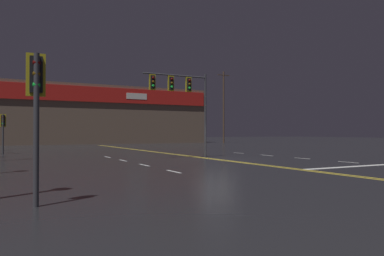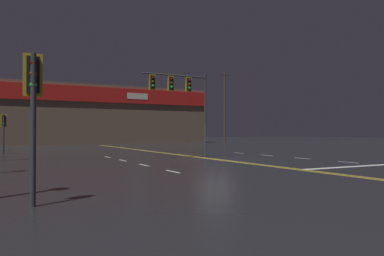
% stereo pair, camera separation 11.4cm
% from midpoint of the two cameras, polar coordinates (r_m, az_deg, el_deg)
% --- Properties ---
extents(ground_plane, '(200.00, 200.00, 0.00)m').
position_cam_midpoint_polar(ground_plane, '(23.50, 3.58, -4.79)').
color(ground_plane, black).
extents(road_markings, '(16.15, 60.00, 0.01)m').
position_cam_midpoint_polar(road_markings, '(22.84, 8.05, -4.90)').
color(road_markings, gold).
rests_on(road_markings, ground).
extents(traffic_signal_median, '(4.59, 0.36, 5.67)m').
position_cam_midpoint_polar(traffic_signal_median, '(24.73, -2.02, 5.75)').
color(traffic_signal_median, '#38383D').
rests_on(traffic_signal_median, ground).
extents(traffic_signal_corner_southwest, '(0.42, 0.36, 3.51)m').
position_cam_midpoint_polar(traffic_signal_corner_southwest, '(9.33, -23.00, 4.88)').
color(traffic_signal_corner_southwest, '#38383D').
rests_on(traffic_signal_corner_southwest, ground).
extents(traffic_signal_corner_northwest, '(0.42, 0.36, 3.11)m').
position_cam_midpoint_polar(traffic_signal_corner_northwest, '(32.58, -26.94, 0.43)').
color(traffic_signal_corner_northwest, '#38383D').
rests_on(traffic_signal_corner_northwest, ground).
extents(building_backdrop, '(36.55, 10.23, 8.62)m').
position_cam_midpoint_polar(building_backdrop, '(59.72, -15.94, 1.86)').
color(building_backdrop, brown).
rests_on(building_backdrop, ground).
extents(utility_pole_row, '(44.26, 0.26, 12.15)m').
position_cam_midpoint_polar(utility_pole_row, '(52.85, -15.30, 4.18)').
color(utility_pole_row, '#4C3828').
rests_on(utility_pole_row, ground).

